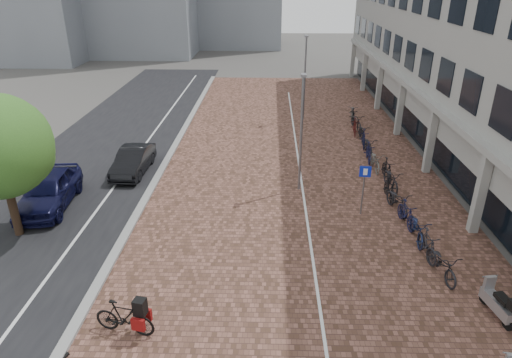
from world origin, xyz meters
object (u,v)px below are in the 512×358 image
at_px(scooter_front, 499,302).
at_px(hero_bike, 124,317).
at_px(car_navy, 49,190).
at_px(car_dark, 133,161).
at_px(parking_sign, 364,183).

bearing_deg(scooter_front, hero_bike, 175.51).
relative_size(car_navy, scooter_front, 2.94).
bearing_deg(scooter_front, car_navy, 148.57).
bearing_deg(car_dark, scooter_front, -35.19).
bearing_deg(parking_sign, car_dark, 165.95).
distance_m(scooter_front, parking_sign, 6.98).
bearing_deg(scooter_front, parking_sign, 105.46).
xyz_separation_m(car_navy, scooter_front, (16.66, -6.62, -0.25)).
bearing_deg(parking_sign, car_navy, -174.68).
bearing_deg(hero_bike, scooter_front, -72.99).
relative_size(car_navy, car_dark, 1.19).
bearing_deg(car_navy, scooter_front, -26.95).
bearing_deg(car_dark, parking_sign, -19.28).
relative_size(car_dark, parking_sign, 1.74).
bearing_deg(car_dark, hero_bike, -73.89).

